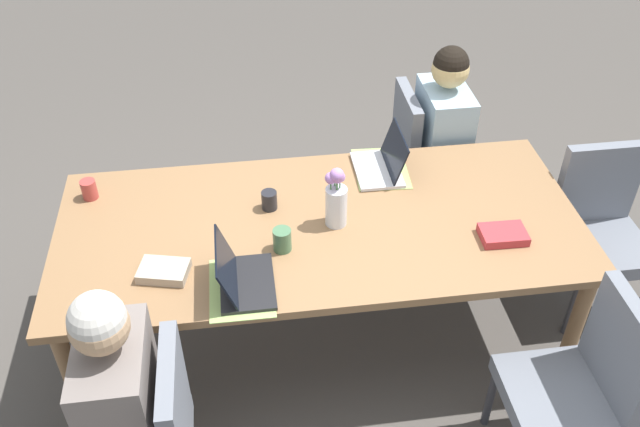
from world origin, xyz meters
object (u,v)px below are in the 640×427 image
(chair_far_right_near, at_px, (582,382))
(laptop_far_left_near, at_px, (241,278))
(chair_head_left_left_far, at_px, (600,224))
(person_near_left_mid, at_px, (439,155))
(person_far_left_near, at_px, (129,424))
(flower_vase, at_px, (336,197))
(dining_table, at_px, (320,233))
(coffee_mug_centre_left, at_px, (269,200))
(coffee_mug_near_left, at_px, (89,189))
(book_red_cover, at_px, (164,271))
(chair_near_left_mid, at_px, (423,154))
(laptop_near_left_mid, at_px, (382,164))
(coffee_mug_near_right, at_px, (282,240))
(book_blue_cover, at_px, (503,235))

(chair_far_right_near, height_order, laptop_far_left_near, laptop_far_left_near)
(chair_head_left_left_far, bearing_deg, laptop_far_left_near, 14.03)
(person_near_left_mid, bearing_deg, person_far_left_near, 44.03)
(chair_head_left_left_far, xyz_separation_m, flower_vase, (1.39, 0.11, 0.40))
(person_near_left_mid, xyz_separation_m, flower_vase, (0.73, 0.79, 0.38))
(dining_table, xyz_separation_m, laptop_far_left_near, (0.37, 0.36, 0.11))
(coffee_mug_centre_left, bearing_deg, laptop_far_left_near, 72.73)
(laptop_far_left_near, bearing_deg, dining_table, -135.95)
(flower_vase, bearing_deg, person_near_left_mid, -132.65)
(person_far_left_near, height_order, laptop_far_left_near, person_far_left_near)
(coffee_mug_near_left, bearing_deg, book_red_cover, 122.24)
(chair_near_left_mid, relative_size, book_red_cover, 4.50)
(person_far_left_near, distance_m, book_red_cover, 0.62)
(laptop_near_left_mid, height_order, coffee_mug_near_left, laptop_near_left_mid)
(dining_table, xyz_separation_m, coffee_mug_centre_left, (0.22, -0.13, 0.11))
(person_near_left_mid, bearing_deg, coffee_mug_near_left, 13.58)
(coffee_mug_near_left, bearing_deg, person_near_left_mid, -166.42)
(chair_far_right_near, relative_size, coffee_mug_centre_left, 9.97)
(laptop_near_left_mid, relative_size, coffee_mug_near_right, 3.06)
(chair_far_right_near, bearing_deg, dining_table, -41.19)
(dining_table, distance_m, chair_near_left_mid, 1.12)
(book_red_cover, height_order, book_blue_cover, book_red_cover)
(person_near_left_mid, bearing_deg, book_blue_cover, 89.12)
(chair_far_right_near, relative_size, flower_vase, 3.00)
(person_far_left_near, bearing_deg, coffee_mug_centre_left, -123.28)
(coffee_mug_near_left, bearing_deg, person_far_left_near, 101.27)
(coffee_mug_near_left, bearing_deg, chair_head_left_left_far, 174.75)
(laptop_far_left_near, bearing_deg, person_near_left_mid, -135.84)
(laptop_near_left_mid, relative_size, book_red_cover, 1.60)
(coffee_mug_near_right, height_order, book_red_cover, coffee_mug_near_right)
(laptop_far_left_near, relative_size, coffee_mug_centre_left, 3.55)
(person_far_left_near, xyz_separation_m, laptop_near_left_mid, (-1.19, -1.15, 0.27))
(book_red_cover, bearing_deg, laptop_far_left_near, 174.77)
(chair_near_left_mid, bearing_deg, chair_far_right_near, 97.58)
(chair_head_left_left_far, height_order, book_red_cover, chair_head_left_left_far)
(dining_table, distance_m, laptop_near_left_mid, 0.51)
(chair_far_right_near, distance_m, coffee_mug_near_left, 2.32)
(person_near_left_mid, distance_m, laptop_far_left_near, 1.65)
(laptop_far_left_near, height_order, book_red_cover, laptop_far_left_near)
(chair_near_left_mid, distance_m, coffee_mug_near_left, 1.87)
(dining_table, xyz_separation_m, flower_vase, (-0.07, 0.01, 0.21))
(chair_head_left_left_far, xyz_separation_m, laptop_near_left_mid, (1.10, -0.25, 0.30))
(flower_vase, bearing_deg, chair_far_right_near, 137.12)
(chair_head_left_left_far, height_order, coffee_mug_near_right, chair_head_left_left_far)
(flower_vase, height_order, book_red_cover, flower_vase)
(laptop_far_left_near, bearing_deg, chair_head_left_left_far, -165.97)
(flower_vase, xyz_separation_m, laptop_near_left_mid, (-0.29, -0.37, -0.10))
(dining_table, distance_m, laptop_far_left_near, 0.53)
(person_far_left_near, height_order, coffee_mug_near_right, person_far_left_near)
(person_far_left_near, xyz_separation_m, chair_far_right_near, (-1.77, 0.03, -0.03))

